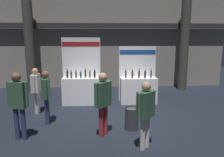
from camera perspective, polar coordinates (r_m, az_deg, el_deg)
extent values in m
plane|color=black|center=(7.00, 0.23, -10.61)|extent=(24.53, 24.53, 0.00)
cube|color=gray|center=(11.23, -1.15, 12.42)|extent=(12.27, 0.25, 5.76)
cube|color=#2D2D33|center=(10.93, -1.11, 13.98)|extent=(12.27, 0.20, 0.24)
cylinder|color=#423D38|center=(10.92, -21.34, 9.84)|extent=(0.46, 0.46, 5.03)
cylinder|color=#423D38|center=(11.17, 18.88, 10.00)|extent=(0.46, 0.46, 5.03)
cube|color=white|center=(8.43, -8.23, -3.28)|extent=(1.44, 0.60, 1.05)
cube|color=white|center=(8.62, -8.16, 2.23)|extent=(1.51, 0.04, 2.58)
cube|color=maroon|center=(8.50, -8.37, 9.12)|extent=(1.46, 0.01, 0.18)
cylinder|color=black|center=(8.38, -11.90, 1.11)|extent=(0.07, 0.07, 0.27)
cylinder|color=black|center=(8.36, -11.95, 2.29)|extent=(0.03, 0.03, 0.08)
cylinder|color=red|center=(8.35, -11.96, 2.64)|extent=(0.03, 0.03, 0.02)
cylinder|color=#472D14|center=(8.26, -10.88, 0.90)|extent=(0.07, 0.07, 0.24)
cylinder|color=#472D14|center=(8.24, -10.91, 1.98)|extent=(0.03, 0.03, 0.08)
cylinder|color=gold|center=(8.23, -10.93, 2.31)|extent=(0.03, 0.03, 0.02)
cylinder|color=#19381E|center=(8.29, -9.62, 1.03)|extent=(0.07, 0.07, 0.25)
cylinder|color=#19381E|center=(8.27, -9.66, 2.10)|extent=(0.03, 0.03, 0.07)
cylinder|color=red|center=(8.26, -9.66, 2.39)|extent=(0.03, 0.03, 0.02)
cylinder|color=#19381E|center=(8.28, -8.39, 0.95)|extent=(0.07, 0.07, 0.22)
cylinder|color=#19381E|center=(8.25, -8.42, 1.93)|extent=(0.03, 0.03, 0.06)
cylinder|color=gold|center=(8.25, -8.43, 2.22)|extent=(0.03, 0.03, 0.02)
cylinder|color=#19381E|center=(8.36, -7.15, 1.26)|extent=(0.07, 0.07, 0.28)
cylinder|color=#19381E|center=(8.33, -7.18, 2.41)|extent=(0.03, 0.03, 0.07)
cylinder|color=red|center=(8.32, -7.19, 2.70)|extent=(0.03, 0.03, 0.02)
cylinder|color=#472D14|center=(8.24, -5.97, 1.04)|extent=(0.06, 0.06, 0.24)
cylinder|color=#472D14|center=(8.22, -5.99, 2.13)|extent=(0.03, 0.03, 0.07)
cylinder|color=gold|center=(8.21, -5.99, 2.44)|extent=(0.03, 0.03, 0.02)
cylinder|color=black|center=(8.29, -4.69, 1.11)|extent=(0.08, 0.08, 0.24)
cylinder|color=black|center=(8.26, -4.71, 2.20)|extent=(0.03, 0.03, 0.07)
cylinder|color=red|center=(8.26, -4.71, 2.51)|extent=(0.03, 0.03, 0.02)
cube|color=white|center=(8.55, 7.05, -3.15)|extent=(1.42, 0.60, 1.02)
cube|color=white|center=(8.76, 6.76, 1.25)|extent=(1.49, 0.04, 2.24)
cube|color=navy|center=(8.63, 6.92, 7.02)|extent=(1.45, 0.01, 0.18)
cylinder|color=black|center=(8.36, 3.72, 1.14)|extent=(0.06, 0.06, 0.28)
cylinder|color=black|center=(8.34, 3.74, 2.31)|extent=(0.03, 0.03, 0.07)
cylinder|color=black|center=(8.33, 3.74, 2.60)|extent=(0.03, 0.03, 0.02)
cylinder|color=#472D14|center=(8.28, 5.49, 1.02)|extent=(0.07, 0.07, 0.28)
cylinder|color=#472D14|center=(8.25, 5.51, 2.24)|extent=(0.03, 0.03, 0.08)
cylinder|color=gold|center=(8.25, 5.52, 2.57)|extent=(0.03, 0.03, 0.02)
cylinder|color=black|center=(8.38, 7.28, 1.07)|extent=(0.07, 0.07, 0.27)
cylinder|color=black|center=(8.35, 7.31, 2.27)|extent=(0.03, 0.03, 0.09)
cylinder|color=red|center=(8.35, 7.31, 2.63)|extent=(0.03, 0.03, 0.02)
cylinder|color=black|center=(8.39, 8.85, 1.04)|extent=(0.07, 0.07, 0.27)
cylinder|color=black|center=(8.37, 8.89, 2.18)|extent=(0.03, 0.03, 0.07)
cylinder|color=gold|center=(8.36, 8.89, 2.46)|extent=(0.03, 0.03, 0.02)
cylinder|color=#19381E|center=(8.53, 10.42, 1.17)|extent=(0.07, 0.07, 0.28)
cylinder|color=#19381E|center=(8.50, 10.46, 2.30)|extent=(0.03, 0.03, 0.06)
cylinder|color=black|center=(8.49, 10.47, 2.57)|extent=(0.03, 0.03, 0.02)
cylinder|color=#38383D|center=(6.16, 5.31, -10.74)|extent=(0.39, 0.39, 0.60)
torus|color=black|center=(6.05, 5.36, -7.99)|extent=(0.39, 0.39, 0.02)
cylinder|color=maroon|center=(5.65, -2.95, -11.57)|extent=(0.12, 0.12, 0.82)
cylinder|color=maroon|center=(5.77, -1.79, -11.06)|extent=(0.12, 0.12, 0.82)
cube|color=#33563D|center=(5.48, -2.42, -4.19)|extent=(0.45, 0.47, 0.65)
sphere|color=tan|center=(5.38, -2.46, 0.35)|extent=(0.22, 0.22, 0.22)
cylinder|color=#33563D|center=(5.28, -4.28, -4.60)|extent=(0.08, 0.08, 0.61)
cylinder|color=#33563D|center=(5.67, -0.70, -3.50)|extent=(0.08, 0.08, 0.61)
cylinder|color=navy|center=(6.02, -24.18, -10.96)|extent=(0.12, 0.12, 0.84)
cylinder|color=navy|center=(5.93, -22.66, -11.17)|extent=(0.12, 0.12, 0.84)
cube|color=#33563D|center=(5.75, -23.98, -4.06)|extent=(0.42, 0.27, 0.67)
sphere|color=brown|center=(5.66, -24.33, 0.40)|extent=(0.23, 0.23, 0.23)
cylinder|color=#33563D|center=(5.87, -25.98, -3.76)|extent=(0.08, 0.08, 0.63)
cylinder|color=#33563D|center=(5.63, -21.91, -4.04)|extent=(0.08, 0.08, 0.63)
cylinder|color=silver|center=(7.86, -19.30, -5.91)|extent=(0.12, 0.12, 0.76)
cylinder|color=silver|center=(7.70, -19.63, -6.27)|extent=(0.12, 0.12, 0.76)
cube|color=silver|center=(7.62, -19.78, -1.18)|extent=(0.24, 0.42, 0.60)
sphere|color=tan|center=(7.55, -19.98, 1.86)|extent=(0.21, 0.21, 0.21)
cylinder|color=silver|center=(7.86, -19.29, -0.70)|extent=(0.08, 0.08, 0.57)
cylinder|color=silver|center=(7.38, -20.32, -1.47)|extent=(0.08, 0.08, 0.57)
cylinder|color=navy|center=(6.84, -16.92, -8.15)|extent=(0.12, 0.12, 0.78)
cylinder|color=navy|center=(6.69, -17.02, -8.59)|extent=(0.12, 0.12, 0.78)
cube|color=#33563D|center=(6.57, -17.30, -2.59)|extent=(0.28, 0.38, 0.62)
sphere|color=brown|center=(6.49, -17.51, 1.04)|extent=(0.21, 0.21, 0.21)
cylinder|color=#33563D|center=(6.78, -17.17, -2.04)|extent=(0.08, 0.08, 0.59)
cylinder|color=#33563D|center=(6.36, -17.46, -2.90)|extent=(0.08, 0.08, 0.59)
cylinder|color=silver|center=(5.24, 9.38, -13.83)|extent=(0.12, 0.12, 0.77)
cylinder|color=silver|center=(5.10, 8.24, -14.49)|extent=(0.12, 0.12, 0.77)
cube|color=#33563D|center=(4.92, 9.04, -6.84)|extent=(0.47, 0.47, 0.61)
sphere|color=tan|center=(4.81, 9.19, -2.12)|extent=(0.21, 0.21, 0.21)
cylinder|color=#33563D|center=(5.12, 10.65, -6.01)|extent=(0.08, 0.08, 0.58)
cylinder|color=#33563D|center=(4.72, 7.31, -7.39)|extent=(0.08, 0.08, 0.58)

